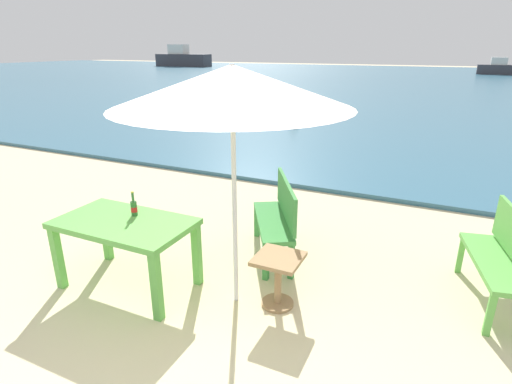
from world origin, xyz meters
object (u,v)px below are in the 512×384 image
(side_table_wood, at_px, (278,274))
(boat_fishing_trawler, at_px, (502,68))
(boat_sailboat, at_px, (183,59))
(bench_green_right, at_px, (503,255))
(picnic_table_green, at_px, (125,230))
(beer_bottle_amber, at_px, (134,207))
(patio_umbrella, at_px, (232,87))
(bench_green_left, at_px, (278,214))
(swimmer_person, at_px, (294,121))

(side_table_wood, xyz_separation_m, boat_fishing_trawler, (5.19, 39.98, 0.25))
(side_table_wood, relative_size, boat_sailboat, 0.08)
(bench_green_right, bearing_deg, picnic_table_green, -159.73)
(boat_fishing_trawler, relative_size, boat_sailboat, 0.56)
(boat_sailboat, bearing_deg, side_table_wood, -54.21)
(beer_bottle_amber, distance_m, side_table_wood, 1.65)
(patio_umbrella, height_order, side_table_wood, patio_umbrella)
(picnic_table_green, distance_m, bench_green_left, 1.76)
(bench_green_left, distance_m, boat_fishing_trawler, 39.42)
(boat_fishing_trawler, height_order, boat_sailboat, boat_sailboat)
(bench_green_left, distance_m, bench_green_right, 2.34)
(bench_green_right, bearing_deg, boat_sailboat, 128.20)
(patio_umbrella, xyz_separation_m, bench_green_left, (0.02, 1.06, -1.58))
(beer_bottle_amber, bearing_deg, bench_green_left, 44.27)
(bench_green_left, relative_size, bench_green_right, 0.98)
(side_table_wood, bearing_deg, bench_green_right, 26.10)
(beer_bottle_amber, relative_size, side_table_wood, 0.49)
(patio_umbrella, height_order, bench_green_left, patio_umbrella)
(picnic_table_green, bearing_deg, side_table_wood, 12.37)
(beer_bottle_amber, xyz_separation_m, swimmer_person, (-1.46, 8.92, -0.61))
(boat_sailboat, bearing_deg, boat_fishing_trawler, -1.73)
(beer_bottle_amber, distance_m, boat_sailboat, 49.84)
(beer_bottle_amber, xyz_separation_m, bench_green_left, (1.17, 1.14, -0.31))
(picnic_table_green, distance_m, patio_umbrella, 1.89)
(picnic_table_green, xyz_separation_m, boat_sailboat, (-28.00, 41.37, 0.36))
(side_table_wood, height_order, bench_green_left, bench_green_left)
(patio_umbrella, relative_size, side_table_wood, 4.26)
(picnic_table_green, relative_size, bench_green_right, 1.12)
(picnic_table_green, xyz_separation_m, bench_green_left, (1.18, 1.30, -0.11))
(side_table_wood, bearing_deg, boat_fishing_trawler, 82.60)
(boat_fishing_trawler, bearing_deg, patio_umbrella, -97.96)
(swimmer_person, bearing_deg, boat_fishing_trawler, 75.27)
(picnic_table_green, xyz_separation_m, bench_green_right, (3.53, 1.30, -0.11))
(picnic_table_green, xyz_separation_m, patio_umbrella, (1.16, 0.24, 1.47))
(patio_umbrella, relative_size, boat_fishing_trawler, 0.57)
(bench_green_right, bearing_deg, patio_umbrella, -155.91)
(boat_fishing_trawler, bearing_deg, bench_green_right, -94.74)
(beer_bottle_amber, height_order, swimmer_person, beer_bottle_amber)
(side_table_wood, xyz_separation_m, bench_green_left, (-0.39, 0.96, 0.19))
(patio_umbrella, bearing_deg, picnic_table_green, -168.12)
(bench_green_left, bearing_deg, boat_sailboat, 126.07)
(boat_sailboat, bearing_deg, picnic_table_green, -55.91)
(swimmer_person, height_order, boat_sailboat, boat_sailboat)
(beer_bottle_amber, distance_m, bench_green_left, 1.67)
(side_table_wood, distance_m, boat_fishing_trawler, 40.32)
(beer_bottle_amber, height_order, boat_sailboat, boat_sailboat)
(swimmer_person, bearing_deg, side_table_wood, -70.91)
(picnic_table_green, height_order, bench_green_left, bench_green_left)
(side_table_wood, bearing_deg, bench_green_left, 112.07)
(boat_fishing_trawler, bearing_deg, bench_green_left, -98.14)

